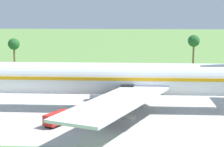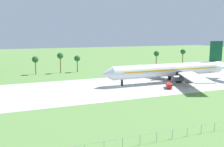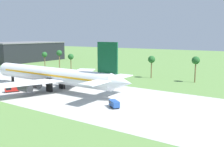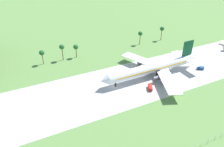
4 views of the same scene
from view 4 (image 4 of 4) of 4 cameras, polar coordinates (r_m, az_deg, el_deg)
name	(u,v)px [view 4 (image 4 of 4)]	position (r m, az deg, el deg)	size (l,w,h in m)	color
ground_plane	(115,86)	(128.36, 0.73, -3.39)	(600.00, 600.00, 0.00)	#5B8442
taxiway_strip	(115,86)	(128.35, 0.73, -3.39)	(320.00, 44.00, 0.02)	#B2B2AD
jet_airliner	(153,68)	(137.93, 10.79, 1.45)	(71.41, 57.95, 19.13)	white
baggage_tug	(200,68)	(156.52, 22.05, 1.38)	(4.63, 4.11, 2.09)	black
fuel_truck	(150,88)	(127.16, 9.94, -3.65)	(4.25, 5.74, 2.12)	black
palm_tree_row	(101,41)	(166.25, -3.00, 8.41)	(104.22, 3.60, 11.94)	brown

